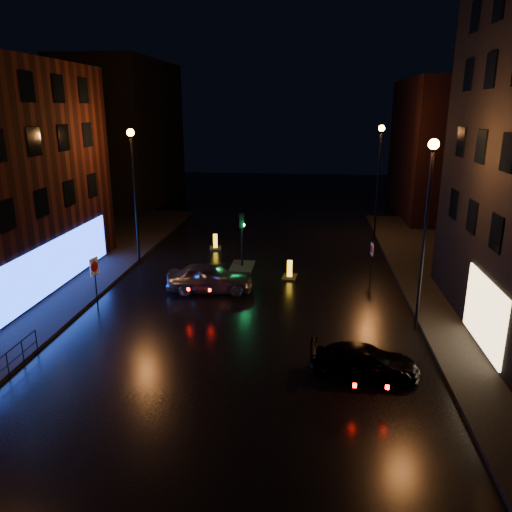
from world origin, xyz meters
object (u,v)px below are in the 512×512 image
object	(u,v)px
dark_sedan	(364,361)
bollard_near	(290,274)
bollard_far	(215,246)
road_sign_left	(95,271)
silver_hatchback	(210,278)
road_sign_right	(372,252)
traffic_signal	(242,260)

from	to	relation	value
dark_sedan	bollard_near	bearing A→B (deg)	18.18
bollard_far	road_sign_left	bearing A→B (deg)	-119.98
road_sign_left	silver_hatchback	bearing A→B (deg)	40.94
bollard_far	road_sign_right	distance (m)	11.55
silver_hatchback	dark_sedan	world-z (taller)	silver_hatchback
dark_sedan	road_sign_right	bearing A→B (deg)	-5.88
dark_sedan	road_sign_left	size ratio (longest dim) A/B	1.55
dark_sedan	silver_hatchback	bearing A→B (deg)	43.92
bollard_near	bollard_far	world-z (taller)	bollard_near
traffic_signal	dark_sedan	distance (m)	13.93
silver_hatchback	bollard_far	world-z (taller)	silver_hatchback
dark_sedan	bollard_far	distance (m)	18.63
silver_hatchback	road_sign_right	world-z (taller)	road_sign_right
road_sign_left	road_sign_right	distance (m)	15.16
traffic_signal	bollard_near	xyz separation A→B (m)	(3.03, -1.68, -0.27)
bollard_far	road_sign_right	size ratio (longest dim) A/B	0.63
traffic_signal	road_sign_left	world-z (taller)	traffic_signal
bollard_near	silver_hatchback	bearing A→B (deg)	-141.90
bollard_near	road_sign_right	xyz separation A→B (m)	(4.67, 0.34, 1.37)
bollard_near	road_sign_left	bearing A→B (deg)	-143.37
dark_sedan	bollard_near	xyz separation A→B (m)	(-3.21, 10.78, -0.35)
dark_sedan	road_sign_left	distance (m)	13.58
bollard_far	dark_sedan	bearing A→B (deg)	-73.63
road_sign_right	bollard_near	bearing A→B (deg)	-3.02
silver_hatchback	bollard_far	size ratio (longest dim) A/B	3.41
silver_hatchback	road_sign_right	distance (m)	9.38
silver_hatchback	road_sign_left	xyz separation A→B (m)	(-5.10, -2.94, 1.17)
dark_sedan	bollard_near	size ratio (longest dim) A/B	3.13
road_sign_right	traffic_signal	bearing A→B (deg)	-17.08
traffic_signal	silver_hatchback	distance (m)	4.51
road_sign_right	silver_hatchback	bearing A→B (deg)	11.64
road_sign_left	road_sign_right	world-z (taller)	road_sign_left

